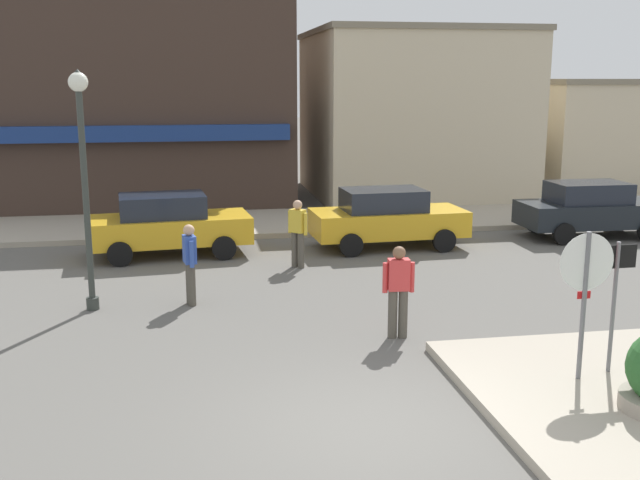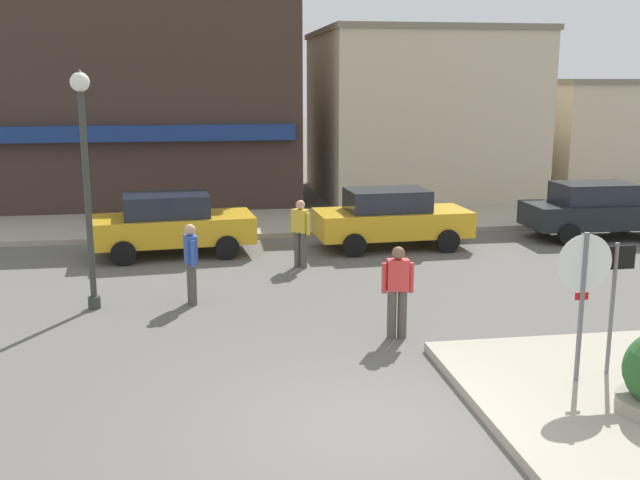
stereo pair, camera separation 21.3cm
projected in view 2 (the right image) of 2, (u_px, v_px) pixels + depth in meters
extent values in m
plane|color=#5B5954|center=(364.00, 429.00, 9.52)|extent=(160.00, 160.00, 0.00)
cube|color=#A89E8C|center=(269.00, 223.00, 22.83)|extent=(80.00, 4.00, 0.15)
cylinder|color=slate|center=(581.00, 313.00, 10.48)|extent=(0.07, 0.07, 2.30)
cylinder|color=red|center=(584.00, 263.00, 10.35)|extent=(0.76, 0.03, 0.76)
cylinder|color=white|center=(585.00, 263.00, 10.33)|extent=(0.82, 0.02, 0.82)
cube|color=red|center=(582.00, 296.00, 10.44)|extent=(0.20, 0.02, 0.11)
cylinder|color=slate|center=(611.00, 314.00, 10.75)|extent=(0.06, 0.06, 2.10)
cube|color=black|center=(616.00, 258.00, 10.59)|extent=(0.60, 0.02, 0.34)
cube|color=white|center=(616.00, 258.00, 10.60)|extent=(0.54, 0.02, 0.29)
cube|color=black|center=(615.00, 258.00, 10.60)|extent=(0.34, 0.01, 0.08)
cylinder|color=#333833|center=(88.00, 202.00, 14.10)|extent=(0.12, 0.12, 4.20)
cylinder|color=#333833|center=(94.00, 302.00, 14.51)|extent=(0.24, 0.24, 0.24)
sphere|color=white|center=(80.00, 82.00, 13.63)|extent=(0.36, 0.36, 0.36)
cone|color=#333833|center=(79.00, 74.00, 13.60)|extent=(0.32, 0.32, 0.18)
cube|color=gold|center=(173.00, 229.00, 18.84)|extent=(4.15, 2.08, 0.66)
cube|color=#1E232D|center=(166.00, 205.00, 18.68)|extent=(2.21, 1.59, 0.56)
cylinder|color=black|center=(219.00, 234.00, 20.03)|extent=(0.61, 0.24, 0.60)
cylinder|color=black|center=(227.00, 248.00, 18.42)|extent=(0.61, 0.24, 0.60)
cylinder|color=black|center=(123.00, 239.00, 19.42)|extent=(0.61, 0.24, 0.60)
cylinder|color=black|center=(123.00, 253.00, 17.81)|extent=(0.61, 0.24, 0.60)
cube|color=gold|center=(392.00, 223.00, 19.66)|extent=(4.08, 1.89, 0.66)
cube|color=#1E232D|center=(387.00, 200.00, 19.50)|extent=(2.15, 1.49, 0.56)
cylinder|color=black|center=(426.00, 228.00, 20.80)|extent=(0.61, 0.21, 0.60)
cylinder|color=black|center=(448.00, 241.00, 19.17)|extent=(0.61, 0.21, 0.60)
cylinder|color=black|center=(339.00, 232.00, 20.31)|extent=(0.61, 0.21, 0.60)
cylinder|color=black|center=(354.00, 245.00, 18.68)|extent=(0.61, 0.21, 0.60)
cube|color=black|center=(597.00, 214.00, 20.87)|extent=(4.01, 1.72, 0.66)
cube|color=#1E232D|center=(594.00, 193.00, 20.72)|extent=(2.09, 1.40, 0.56)
cylinder|color=black|center=(621.00, 221.00, 21.95)|extent=(0.60, 0.18, 0.60)
cylinder|color=black|center=(541.00, 223.00, 21.59)|extent=(0.60, 0.18, 0.60)
cylinder|color=black|center=(569.00, 235.00, 19.95)|extent=(0.60, 0.18, 0.60)
cylinder|color=#4C473D|center=(191.00, 282.00, 14.82)|extent=(0.16, 0.16, 0.85)
cylinder|color=#4C473D|center=(193.00, 284.00, 14.66)|extent=(0.16, 0.16, 0.85)
cube|color=#3351A8|center=(191.00, 249.00, 14.59)|extent=(0.28, 0.39, 0.54)
sphere|color=tan|center=(190.00, 230.00, 14.51)|extent=(0.22, 0.22, 0.22)
cylinder|color=#3351A8|center=(189.00, 249.00, 14.82)|extent=(0.10, 0.10, 0.52)
cylinder|color=#3351A8|center=(193.00, 254.00, 14.39)|extent=(0.10, 0.10, 0.52)
cylinder|color=#4C473D|center=(304.00, 250.00, 17.57)|extent=(0.16, 0.16, 0.85)
cylinder|color=#4C473D|center=(298.00, 249.00, 17.68)|extent=(0.16, 0.16, 0.85)
cube|color=gold|center=(300.00, 221.00, 17.48)|extent=(0.41, 0.41, 0.54)
sphere|color=tan|center=(300.00, 205.00, 17.40)|extent=(0.22, 0.22, 0.22)
cylinder|color=gold|center=(308.00, 224.00, 17.35)|extent=(0.13, 0.13, 0.52)
cylinder|color=gold|center=(293.00, 222.00, 17.62)|extent=(0.13, 0.13, 0.52)
cylinder|color=#4C473D|center=(392.00, 314.00, 12.78)|extent=(0.16, 0.16, 0.85)
cylinder|color=#4C473D|center=(402.00, 314.00, 12.79)|extent=(0.16, 0.16, 0.85)
cube|color=#D13838|center=(398.00, 275.00, 12.64)|extent=(0.38, 0.25, 0.54)
sphere|color=brown|center=(398.00, 253.00, 12.56)|extent=(0.22, 0.22, 0.22)
cylinder|color=#D13838|center=(384.00, 278.00, 12.63)|extent=(0.10, 0.10, 0.52)
cylinder|color=#D13838|center=(411.00, 277.00, 12.66)|extent=(0.10, 0.10, 0.52)
cube|color=#3D2D26|center=(133.00, 97.00, 28.08)|extent=(11.59, 9.84, 7.44)
cube|color=navy|center=(120.00, 134.00, 23.40)|extent=(11.01, 0.40, 0.50)
cube|color=beige|center=(417.00, 117.00, 28.43)|extent=(7.44, 7.60, 5.96)
cube|color=gray|center=(420.00, 33.00, 27.78)|extent=(7.59, 7.75, 0.20)
cube|color=beige|center=(603.00, 136.00, 30.87)|extent=(6.95, 7.98, 4.18)
cube|color=gray|center=(607.00, 81.00, 30.41)|extent=(7.09, 8.14, 0.20)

